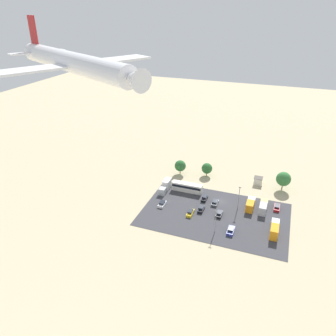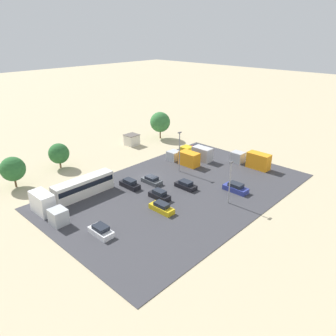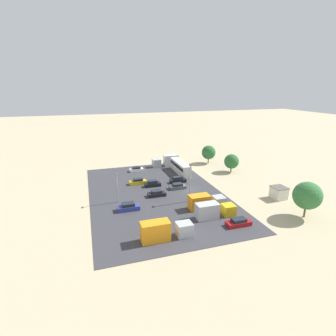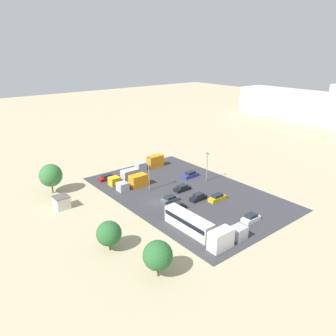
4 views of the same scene
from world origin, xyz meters
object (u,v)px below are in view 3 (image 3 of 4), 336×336
object	(u,v)px
parked_car_2	(157,194)
parked_truck_0	(164,231)
parked_car_3	(128,207)
parked_car_5	(153,184)
parked_truck_2	(167,161)
parked_car_1	(138,182)
shed_building	(279,193)
parked_car_6	(136,169)
parked_truck_1	(213,211)
parked_car_7	(178,180)
parked_car_0	(239,223)
bus	(180,167)
parked_car_4	(178,186)
parked_truck_3	(205,202)

from	to	relation	value
parked_car_2	parked_truck_0	size ratio (longest dim) A/B	0.47
parked_car_3	parked_truck_0	world-z (taller)	parked_truck_0
parked_car_2	parked_car_5	xyz separation A→B (m)	(6.43, -0.65, 0.07)
parked_truck_2	parked_car_1	bearing A→B (deg)	137.84
shed_building	parked_car_6	distance (m)	40.80
shed_building	parked_truck_1	distance (m)	19.25
parked_car_7	parked_truck_2	world-z (taller)	parked_truck_2
parked_truck_1	parked_car_0	bearing A→B (deg)	34.33
bus	parked_car_6	world-z (taller)	bus
parked_car_3	parked_car_4	world-z (taller)	parked_car_3
bus	parked_car_3	bearing A→B (deg)	46.84
parked_car_7	parked_truck_2	distance (m)	15.96
parked_car_6	parked_truck_1	distance (m)	34.92
parked_car_0	parked_car_2	distance (m)	21.05
parked_car_4	parked_car_5	bearing A→B (deg)	-121.81
parked_truck_2	parked_truck_3	distance (m)	32.16
parked_car_3	parked_truck_1	distance (m)	17.61
parked_car_2	parked_truck_1	bearing A→B (deg)	30.53
parked_car_1	parked_truck_1	xyz separation A→B (m)	(-22.79, -10.66, 0.77)
parked_car_1	parked_truck_0	size ratio (longest dim) A/B	0.50
bus	parked_car_7	xyz separation A→B (m)	(-7.82, 3.53, -1.12)
parked_car_1	parked_car_2	size ratio (longest dim) A/B	1.07
parked_car_3	parked_truck_2	bearing A→B (deg)	-31.46
parked_car_1	parked_truck_1	size ratio (longest dim) A/B	0.55
parked_car_4	parked_truck_0	size ratio (longest dim) A/B	0.47
bus	parked_car_0	world-z (taller)	bus
parked_car_5	parked_truck_2	world-z (taller)	parked_truck_2
parked_car_0	parked_truck_1	size ratio (longest dim) A/B	0.58
parked_car_0	parked_car_1	bearing A→B (deg)	-153.31
shed_building	parked_car_5	xyz separation A→B (m)	(16.06, 26.17, -0.65)
parked_car_5	parked_truck_1	size ratio (longest dim) A/B	0.50
parked_car_6	parked_truck_0	bearing A→B (deg)	-4.01
shed_building	parked_truck_1	size ratio (longest dim) A/B	0.41
parked_car_0	parked_car_2	size ratio (longest dim) A/B	1.12
shed_building	parked_truck_1	bearing A→B (deg)	101.62
shed_building	bus	xyz separation A→B (m)	(24.61, 15.37, 0.48)
parked_truck_1	parked_car_1	bearing A→B (deg)	-154.94
parked_car_3	parked_truck_0	xyz separation A→B (m)	(-12.73, -3.98, 0.89)
parked_car_2	parked_truck_3	size ratio (longest dim) A/B	0.52
parked_car_2	parked_truck_2	world-z (taller)	parked_truck_2
bus	parked_truck_1	size ratio (longest dim) A/B	1.42
parked_car_0	parked_car_2	xyz separation A→B (m)	(17.95, 11.00, 0.01)
parked_car_1	parked_car_6	size ratio (longest dim) A/B	1.10
parked_car_6	parked_truck_0	xyz separation A→B (m)	(-38.33, 2.69, 0.95)
parked_car_4	parked_truck_3	bearing A→B (deg)	8.92
parked_car_1	parked_car_3	xyz separation A→B (m)	(-14.65, 4.94, 0.04)
parked_truck_0	parked_car_2	bearing A→B (deg)	168.59
parked_car_2	parked_car_4	bearing A→B (deg)	114.96
shed_building	parked_car_0	distance (m)	17.89
parked_car_1	parked_car_6	xyz separation A→B (m)	(10.95, -1.72, -0.02)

